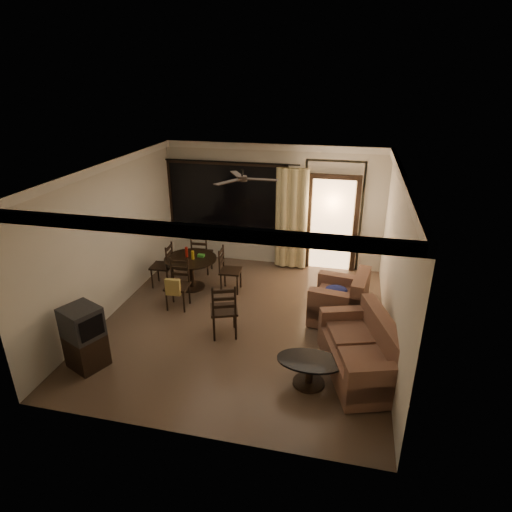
% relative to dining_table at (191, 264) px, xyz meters
% --- Properties ---
extents(ground, '(5.50, 5.50, 0.00)m').
position_rel_dining_table_xyz_m(ground, '(1.41, -1.08, -0.54)').
color(ground, '#7F6651').
rests_on(ground, ground).
extents(room_shell, '(5.50, 6.70, 5.50)m').
position_rel_dining_table_xyz_m(room_shell, '(2.00, 0.69, 1.29)').
color(room_shell, beige).
rests_on(room_shell, ground).
extents(dining_table, '(1.08, 1.08, 0.90)m').
position_rel_dining_table_xyz_m(dining_table, '(0.00, 0.00, 0.00)').
color(dining_table, black).
rests_on(dining_table, ground).
extents(dining_chair_west, '(0.44, 0.44, 0.95)m').
position_rel_dining_table_xyz_m(dining_chair_west, '(-0.63, -0.05, -0.25)').
color(dining_chair_west, black).
rests_on(dining_chair_west, ground).
extents(dining_chair_east, '(0.44, 0.44, 0.95)m').
position_rel_dining_table_xyz_m(dining_chair_east, '(0.83, 0.04, -0.25)').
color(dining_chair_east, black).
rests_on(dining_chair_east, ground).
extents(dining_chair_south, '(0.44, 0.50, 0.95)m').
position_rel_dining_table_xyz_m(dining_chair_south, '(0.04, -0.86, -0.23)').
color(dining_chair_south, black).
rests_on(dining_chair_south, ground).
extents(dining_chair_north, '(0.44, 0.44, 0.95)m').
position_rel_dining_table_xyz_m(dining_chair_north, '(-0.04, 0.78, -0.25)').
color(dining_chair_north, black).
rests_on(dining_chair_north, ground).
extents(tv_cabinet, '(0.67, 0.65, 1.01)m').
position_rel_dining_table_xyz_m(tv_cabinet, '(-0.64, -2.85, -0.03)').
color(tv_cabinet, black).
rests_on(tv_cabinet, ground).
extents(sofa, '(1.35, 1.86, 0.89)m').
position_rel_dining_table_xyz_m(sofa, '(3.52, -2.10, -0.18)').
color(sofa, '#4C2623').
rests_on(sofa, ground).
extents(armchair, '(1.07, 1.07, 0.95)m').
position_rel_dining_table_xyz_m(armchair, '(3.13, -0.65, -0.15)').
color(armchair, '#4C2623').
rests_on(armchair, ground).
extents(coffee_table, '(0.96, 0.57, 0.42)m').
position_rel_dining_table_xyz_m(coffee_table, '(2.76, -2.52, -0.26)').
color(coffee_table, black).
rests_on(coffee_table, ground).
extents(side_chair, '(0.58, 0.58, 1.02)m').
position_rel_dining_table_xyz_m(side_chair, '(1.19, -1.56, -0.23)').
color(side_chair, black).
rests_on(side_chair, ground).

